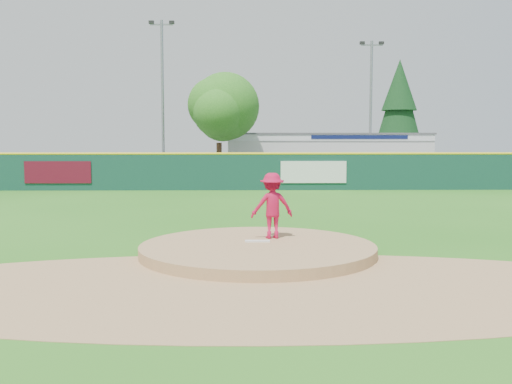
{
  "coord_description": "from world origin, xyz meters",
  "views": [
    {
      "loc": [
        -0.31,
        -13.15,
        2.63
      ],
      "look_at": [
        0.0,
        2.0,
        1.3
      ],
      "focal_mm": 40.0,
      "sensor_mm": 36.0,
      "label": 1
    }
  ],
  "objects_px": {
    "deciduous_tree": "(219,113)",
    "light_pole_right": "(371,102)",
    "van": "(176,171)",
    "pool_building_grp": "(324,154)",
    "conifer_tree": "(399,108)",
    "playground_slide": "(74,171)",
    "pitcher": "(272,206)",
    "light_pole_left": "(163,93)"
  },
  "relations": [
    {
      "from": "pool_building_grp",
      "to": "light_pole_right",
      "type": "distance_m",
      "value": 5.75
    },
    {
      "from": "pool_building_grp",
      "to": "playground_slide",
      "type": "height_order",
      "value": "pool_building_grp"
    },
    {
      "from": "pool_building_grp",
      "to": "conifer_tree",
      "type": "bearing_deg",
      "value": 29.78
    },
    {
      "from": "playground_slide",
      "to": "light_pole_left",
      "type": "xyz_separation_m",
      "value": [
        5.11,
        3.8,
        5.23
      ]
    },
    {
      "from": "playground_slide",
      "to": "deciduous_tree",
      "type": "xyz_separation_m",
      "value": [
        9.11,
        1.8,
        3.73
      ]
    },
    {
      "from": "playground_slide",
      "to": "conifer_tree",
      "type": "bearing_deg",
      "value": 27.97
    },
    {
      "from": "van",
      "to": "conifer_tree",
      "type": "distance_m",
      "value": 22.33
    },
    {
      "from": "pitcher",
      "to": "pool_building_grp",
      "type": "xyz_separation_m",
      "value": [
        5.63,
        31.16,
        0.6
      ]
    },
    {
      "from": "deciduous_tree",
      "to": "light_pole_right",
      "type": "bearing_deg",
      "value": 19.98
    },
    {
      "from": "van",
      "to": "pool_building_grp",
      "type": "distance_m",
      "value": 13.86
    },
    {
      "from": "conifer_tree",
      "to": "light_pole_left",
      "type": "bearing_deg",
      "value": -154.65
    },
    {
      "from": "deciduous_tree",
      "to": "conifer_tree",
      "type": "height_order",
      "value": "conifer_tree"
    },
    {
      "from": "playground_slide",
      "to": "pool_building_grp",
      "type": "bearing_deg",
      "value": 27.21
    },
    {
      "from": "pitcher",
      "to": "light_pole_right",
      "type": "distance_m",
      "value": 29.79
    },
    {
      "from": "light_pole_right",
      "to": "light_pole_left",
      "type": "bearing_deg",
      "value": -172.41
    },
    {
      "from": "pitcher",
      "to": "playground_slide",
      "type": "xyz_separation_m",
      "value": [
        -11.49,
        22.36,
        -0.24
      ]
    },
    {
      "from": "conifer_tree",
      "to": "light_pole_left",
      "type": "xyz_separation_m",
      "value": [
        -19.0,
        -9.0,
        0.51
      ]
    },
    {
      "from": "van",
      "to": "deciduous_tree",
      "type": "bearing_deg",
      "value": -71.15
    },
    {
      "from": "pool_building_grp",
      "to": "conifer_tree",
      "type": "xyz_separation_m",
      "value": [
        7.0,
        4.01,
        3.88
      ]
    },
    {
      "from": "deciduous_tree",
      "to": "light_pole_left",
      "type": "xyz_separation_m",
      "value": [
        -4.0,
        2.0,
        1.5
      ]
    },
    {
      "from": "deciduous_tree",
      "to": "pool_building_grp",
      "type": "bearing_deg",
      "value": 41.16
    },
    {
      "from": "playground_slide",
      "to": "conifer_tree",
      "type": "distance_m",
      "value": 27.71
    },
    {
      "from": "conifer_tree",
      "to": "van",
      "type": "bearing_deg",
      "value": -143.99
    },
    {
      "from": "deciduous_tree",
      "to": "light_pole_right",
      "type": "xyz_separation_m",
      "value": [
        11.0,
        4.0,
        0.99
      ]
    },
    {
      "from": "deciduous_tree",
      "to": "light_pole_right",
      "type": "distance_m",
      "value": 11.75
    },
    {
      "from": "pool_building_grp",
      "to": "deciduous_tree",
      "type": "xyz_separation_m",
      "value": [
        -8.0,
        -6.99,
        2.89
      ]
    },
    {
      "from": "pitcher",
      "to": "deciduous_tree",
      "type": "relative_size",
      "value": 0.22
    },
    {
      "from": "light_pole_left",
      "to": "pitcher",
      "type": "bearing_deg",
      "value": -76.31
    },
    {
      "from": "van",
      "to": "pool_building_grp",
      "type": "relative_size",
      "value": 0.36
    },
    {
      "from": "pool_building_grp",
      "to": "playground_slide",
      "type": "bearing_deg",
      "value": -152.79
    },
    {
      "from": "pool_building_grp",
      "to": "deciduous_tree",
      "type": "relative_size",
      "value": 2.07
    },
    {
      "from": "playground_slide",
      "to": "light_pole_right",
      "type": "bearing_deg",
      "value": 16.1
    },
    {
      "from": "van",
      "to": "conifer_tree",
      "type": "relative_size",
      "value": 0.57
    },
    {
      "from": "van",
      "to": "light_pole_right",
      "type": "relative_size",
      "value": 0.54
    },
    {
      "from": "conifer_tree",
      "to": "light_pole_right",
      "type": "distance_m",
      "value": 8.06
    },
    {
      "from": "van",
      "to": "light_pole_left",
      "type": "distance_m",
      "value": 6.65
    },
    {
      "from": "deciduous_tree",
      "to": "van",
      "type": "bearing_deg",
      "value": -145.43
    },
    {
      "from": "pitcher",
      "to": "playground_slide",
      "type": "distance_m",
      "value": 25.14
    },
    {
      "from": "pool_building_grp",
      "to": "light_pole_left",
      "type": "xyz_separation_m",
      "value": [
        -12.0,
        -4.99,
        4.39
      ]
    },
    {
      "from": "van",
      "to": "light_pole_right",
      "type": "xyz_separation_m",
      "value": [
        13.65,
        5.83,
        4.77
      ]
    },
    {
      "from": "van",
      "to": "light_pole_right",
      "type": "bearing_deg",
      "value": -82.61
    },
    {
      "from": "pitcher",
      "to": "van",
      "type": "relative_size",
      "value": 0.3
    }
  ]
}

